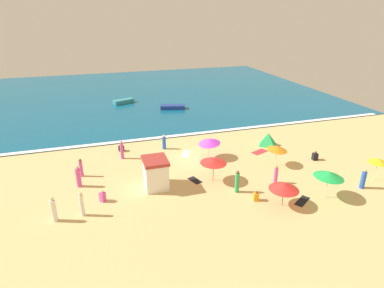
{
  "coord_description": "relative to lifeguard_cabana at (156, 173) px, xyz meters",
  "views": [
    {
      "loc": [
        -9.04,
        -27.88,
        13.66
      ],
      "look_at": [
        0.16,
        1.7,
        0.8
      ],
      "focal_mm": 30.35,
      "sensor_mm": 36.0,
      "label": 1
    }
  ],
  "objects": [
    {
      "name": "beachgoer_8",
      "position": [
        9.81,
        -2.38,
        -0.55
      ],
      "size": [
        0.45,
        0.45,
        1.57
      ],
      "color": "#D84CA5",
      "rests_on": "ground_plane"
    },
    {
      "name": "beachgoer_10",
      "position": [
        -2.0,
        8.35,
        -0.97
      ],
      "size": [
        0.6,
        0.6,
        0.78
      ],
      "color": "black",
      "rests_on": "ground_plane"
    },
    {
      "name": "ground_plane",
      "position": [
        4.87,
        4.44,
        -1.29
      ],
      "size": [
        60.0,
        60.0,
        0.0
      ],
      "primitive_type": "plane",
      "color": "#D8B775"
    },
    {
      "name": "small_boat_1",
      "position": [
        6.86,
        21.61,
        -0.91
      ],
      "size": [
        3.78,
        2.23,
        0.56
      ],
      "color": "navy",
      "rests_on": "ocean_water"
    },
    {
      "name": "beachgoer_7",
      "position": [
        -5.82,
        -2.46,
        -0.37
      ],
      "size": [
        0.34,
        0.34,
        1.88
      ],
      "color": "white",
      "rests_on": "ground_plane"
    },
    {
      "name": "beach_umbrella_0",
      "position": [
        8.51,
        -5.56,
        0.33
      ],
      "size": [
        2.77,
        2.78,
        1.9
      ],
      "color": "#4C3823",
      "rests_on": "ground_plane"
    },
    {
      "name": "beach_towel_1",
      "position": [
        11.68,
        3.84,
        -1.28
      ],
      "size": [
        1.97,
        1.47,
        0.01
      ],
      "color": "red",
      "rests_on": "ground_plane"
    },
    {
      "name": "beachgoer_11",
      "position": [
        -7.67,
        -2.56,
        -0.39
      ],
      "size": [
        0.49,
        0.49,
        1.9
      ],
      "color": "white",
      "rests_on": "ground_plane"
    },
    {
      "name": "beach_tent",
      "position": [
        13.38,
        5.28,
        -0.59
      ],
      "size": [
        1.87,
        1.98,
        1.39
      ],
      "color": "green",
      "rests_on": "ground_plane"
    },
    {
      "name": "lifeguard_cabana",
      "position": [
        0.0,
        0.0,
        0.0
      ],
      "size": [
        1.96,
        2.34,
        2.54
      ],
      "color": "white",
      "rests_on": "ground_plane"
    },
    {
      "name": "beach_umbrella_4",
      "position": [
        6.17,
        4.1,
        0.43
      ],
      "size": [
        2.8,
        2.78,
        2.04
      ],
      "color": "silver",
      "rests_on": "ground_plane"
    },
    {
      "name": "beachgoer_6",
      "position": [
        15.92,
        0.54,
        -0.9
      ],
      "size": [
        0.54,
        0.54,
        0.93
      ],
      "color": "black",
      "rests_on": "ground_plane"
    },
    {
      "name": "beachgoer_5",
      "position": [
        -5.91,
        3.77,
        -0.46
      ],
      "size": [
        0.39,
        0.39,
        1.68
      ],
      "color": "#D84CA5",
      "rests_on": "ground_plane"
    },
    {
      "name": "ocean_water",
      "position": [
        4.87,
        32.44,
        -1.24
      ],
      "size": [
        60.0,
        44.0,
        0.1
      ],
      "primitive_type": "cube",
      "color": "#0F567A",
      "rests_on": "ground_plane"
    },
    {
      "name": "beachgoer_12",
      "position": [
        16.2,
        -5.25,
        -0.49
      ],
      "size": [
        0.46,
        0.46,
        1.72
      ],
      "color": "blue",
      "rests_on": "ground_plane"
    },
    {
      "name": "wave_breaker_foam",
      "position": [
        4.87,
        10.74,
        -1.18
      ],
      "size": [
        57.0,
        0.7,
        0.01
      ],
      "primitive_type": "cube",
      "color": "white",
      "rests_on": "ocean_water"
    },
    {
      "name": "beachgoer_4",
      "position": [
        6.05,
        -2.76,
        -0.38
      ],
      "size": [
        0.4,
        0.4,
        1.92
      ],
      "color": "green",
      "rests_on": "ground_plane"
    },
    {
      "name": "small_boat_0",
      "position": [
        0.23,
        26.85,
        -0.88
      ],
      "size": [
        3.36,
        2.23,
        0.61
      ],
      "color": "teal",
      "rests_on": "ocean_water"
    },
    {
      "name": "beachgoer_3",
      "position": [
        6.95,
        -4.36,
        -0.93
      ],
      "size": [
        0.48,
        0.48,
        0.84
      ],
      "color": "orange",
      "rests_on": "ground_plane"
    },
    {
      "name": "beach_towel_2",
      "position": [
        4.22,
        5.64,
        -1.28
      ],
      "size": [
        1.41,
        1.88,
        0.01
      ],
      "color": "white",
      "rests_on": "ground_plane"
    },
    {
      "name": "beach_umbrella_3",
      "position": [
        4.88,
        -0.45,
        0.6
      ],
      "size": [
        3.19,
        3.19,
        2.1
      ],
      "color": "#4C3823",
      "rests_on": "ground_plane"
    },
    {
      "name": "beach_towel_3",
      "position": [
        10.31,
        -5.54,
        -1.28
      ],
      "size": [
        1.78,
        1.49,
        0.01
      ],
      "color": "black",
      "rests_on": "ground_plane"
    },
    {
      "name": "beachgoer_0",
      "position": [
        -4.37,
        -0.96,
        -0.87
      ],
      "size": [
        0.53,
        0.53,
        0.97
      ],
      "color": "#D84CA5",
      "rests_on": "ground_plane"
    },
    {
      "name": "beach_towel_0",
      "position": [
        3.41,
        0.06,
        -1.28
      ],
      "size": [
        1.12,
        1.52,
        0.01
      ],
      "color": "black",
      "rests_on": "ground_plane"
    },
    {
      "name": "beach_umbrella_1",
      "position": [
        12.39,
        -5.56,
        0.69
      ],
      "size": [
        2.7,
        2.69,
        2.27
      ],
      "color": "silver",
      "rests_on": "ground_plane"
    },
    {
      "name": "beachgoer_1",
      "position": [
        -6.11,
        1.96,
        -0.41
      ],
      "size": [
        0.56,
        0.56,
        1.88
      ],
      "color": "#D84CA5",
      "rests_on": "ground_plane"
    },
    {
      "name": "beachgoer_2",
      "position": [
        2.4,
        7.6,
        -0.55
      ],
      "size": [
        0.52,
        0.52,
        1.58
      ],
      "color": "blue",
      "rests_on": "ground_plane"
    },
    {
      "name": "beachgoer_9",
      "position": [
        -2.09,
        6.47,
        -0.39
      ],
      "size": [
        0.45,
        0.45,
        1.89
      ],
      "color": "#D84CA5",
      "rests_on": "ground_plane"
    },
    {
      "name": "beach_umbrella_2",
      "position": [
        11.64,
        0.63,
        0.43
      ],
      "size": [
        2.67,
        2.68,
        1.98
      ],
      "color": "silver",
      "rests_on": "ground_plane"
    },
    {
      "name": "beach_umbrella_5",
      "position": [
        18.21,
        -4.48,
        0.59
      ],
      "size": [
        1.87,
        1.88,
        2.11
      ],
      "color": "silver",
      "rests_on": "ground_plane"
    }
  ]
}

